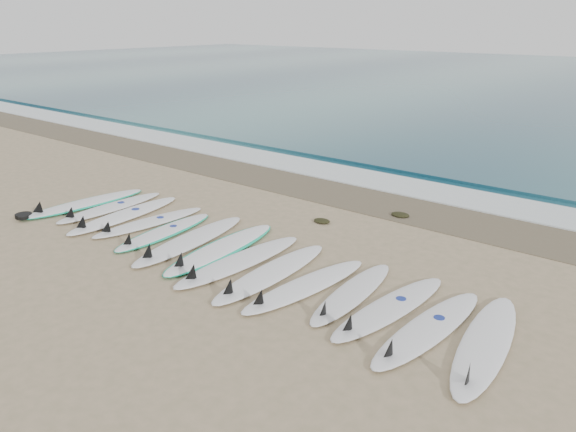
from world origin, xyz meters
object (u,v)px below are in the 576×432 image
Objects in this scene: surfboard_7 at (237,261)px; surfboard_13 at (485,344)px; surfboard_0 at (84,203)px; leash_coil at (24,216)px.

surfboard_13 is (3.99, 0.11, -0.00)m from surfboard_7.
surfboard_0 reaches higher than leash_coil.
surfboard_0 is at bearing 79.99° from leash_coil.
surfboard_0 is at bearing -180.00° from surfboard_7.
surfboard_13 is at bearing 7.57° from leash_coil.
leash_coil is (-4.84, -1.06, -0.01)m from surfboard_7.
surfboard_13 is at bearing 3.12° from surfboard_0.
surfboard_7 is at bearing 12.34° from leash_coil.
surfboard_7 is 1.02× the size of surfboard_13.
surfboard_0 is 4.63m from surfboard_7.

